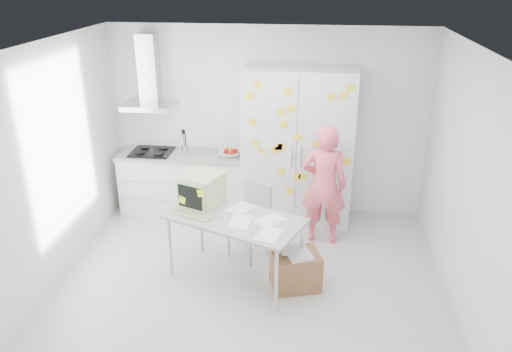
# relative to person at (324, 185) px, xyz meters

# --- Properties ---
(floor) EXTENTS (4.50, 4.00, 0.02)m
(floor) POSITION_rel_person_xyz_m (-0.83, -1.09, -0.82)
(floor) COLOR silver
(floor) RESTS_ON ground
(walls) EXTENTS (4.52, 4.01, 2.70)m
(walls) POSITION_rel_person_xyz_m (-0.83, -0.37, 0.54)
(walls) COLOR white
(walls) RESTS_ON ground
(ceiling) EXTENTS (4.50, 4.00, 0.02)m
(ceiling) POSITION_rel_person_xyz_m (-0.83, -1.09, 1.89)
(ceiling) COLOR white
(ceiling) RESTS_ON walls
(counter_run) EXTENTS (1.84, 0.63, 1.28)m
(counter_run) POSITION_rel_person_xyz_m (-2.03, 0.61, -0.33)
(counter_run) COLOR white
(counter_run) RESTS_ON ground
(range_hood) EXTENTS (0.70, 0.48, 1.01)m
(range_hood) POSITION_rel_person_xyz_m (-2.48, 0.75, 1.15)
(range_hood) COLOR silver
(range_hood) RESTS_ON walls
(tall_cabinet) EXTENTS (1.50, 0.68, 2.20)m
(tall_cabinet) POSITION_rel_person_xyz_m (-0.38, 0.58, 0.29)
(tall_cabinet) COLOR silver
(tall_cabinet) RESTS_ON ground
(person) EXTENTS (0.62, 0.43, 1.61)m
(person) POSITION_rel_person_xyz_m (0.00, 0.00, 0.00)
(person) COLOR #F96178
(person) RESTS_ON ground
(desk) EXTENTS (1.70, 1.28, 1.21)m
(desk) POSITION_rel_person_xyz_m (-1.27, -0.88, 0.11)
(desk) COLOR #A5A7AF
(desk) RESTS_ON ground
(chair) EXTENTS (0.59, 0.59, 0.96)m
(chair) POSITION_rel_person_xyz_m (-0.88, -0.44, -0.26)
(chair) COLOR #A6A5A3
(chair) RESTS_ON ground
(cardboard_box) EXTENTS (0.63, 0.56, 0.47)m
(cardboard_box) POSITION_rel_person_xyz_m (-0.30, -1.09, -0.58)
(cardboard_box) COLOR #8E623D
(cardboard_box) RESTS_ON ground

